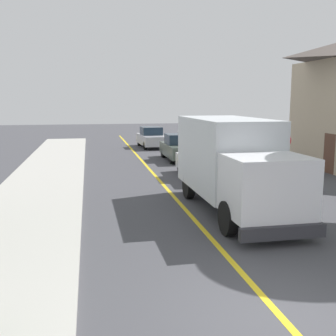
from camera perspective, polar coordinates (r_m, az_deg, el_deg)
name	(u,v)px	position (r m, az deg, el deg)	size (l,w,h in m)	color
ground_plane	(281,317)	(8.01, 15.64, -19.56)	(120.00, 120.00, 0.00)	#424247
sidewalk_curb	(6,253)	(11.09, -21.75, -11.07)	(3.60, 60.00, 0.15)	#ADAAA3
centre_line_yellow	(171,193)	(16.98, 0.39, -3.54)	(0.16, 56.00, 0.01)	gold
box_truck	(232,161)	(14.29, 9.04, 1.04)	(2.45, 7.20, 3.20)	silver
parked_car_near	(201,162)	(20.32, 4.69, 0.86)	(1.93, 4.45, 1.67)	silver
parked_car_mid	(179,148)	(26.24, 1.56, 2.86)	(1.81, 4.41, 1.67)	#4C564C
parked_car_far	(151,138)	(33.25, -2.34, 4.27)	(1.99, 4.48, 1.67)	#B7B7BC
stop_sign	(282,151)	(16.77, 15.69, 2.36)	(0.80, 0.10, 2.65)	gray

